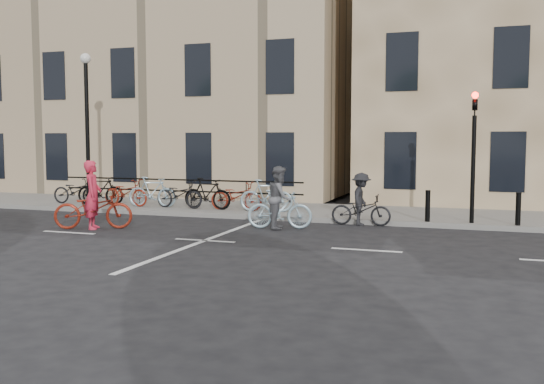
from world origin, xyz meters
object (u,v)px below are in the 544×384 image
(cyclist_grey, at_px, (280,203))
(traffic_light, at_px, (474,141))
(lamp_post, at_px, (87,110))
(cyclist_pink, at_px, (93,205))
(cyclist_dark, at_px, (361,205))

(cyclist_grey, bearing_deg, traffic_light, -83.44)
(lamp_post, bearing_deg, cyclist_pink, -52.96)
(cyclist_pink, bearing_deg, traffic_light, -94.91)
(cyclist_pink, bearing_deg, cyclist_grey, -95.19)
(traffic_light, distance_m, cyclist_dark, 3.59)
(lamp_post, distance_m, cyclist_dark, 10.09)
(cyclist_dark, bearing_deg, traffic_light, -83.30)
(traffic_light, xyz_separation_m, lamp_post, (-12.70, 0.06, 1.04))
(cyclist_grey, distance_m, cyclist_dark, 2.46)
(cyclist_dark, bearing_deg, lamp_post, 85.51)
(traffic_light, xyz_separation_m, cyclist_dark, (-3.05, -0.44, -1.85))
(cyclist_grey, bearing_deg, lamp_post, 62.96)
(cyclist_pink, xyz_separation_m, cyclist_dark, (6.94, 3.09, -0.06))
(lamp_post, bearing_deg, cyclist_dark, -2.97)
(lamp_post, relative_size, cyclist_grey, 2.81)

